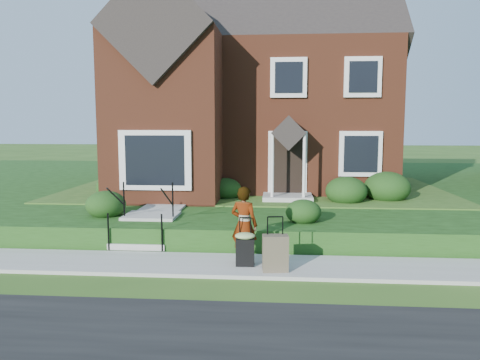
# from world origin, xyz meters

# --- Properties ---
(ground) EXTENTS (120.00, 120.00, 0.00)m
(ground) POSITION_xyz_m (0.00, 0.00, 0.00)
(ground) COLOR #2D5119
(ground) RESTS_ON ground
(sidewalk) EXTENTS (60.00, 1.60, 0.08)m
(sidewalk) POSITION_xyz_m (0.00, 0.00, 0.04)
(sidewalk) COLOR #9E9B93
(sidewalk) RESTS_ON ground
(terrace) EXTENTS (44.00, 20.00, 0.60)m
(terrace) POSITION_xyz_m (4.00, 10.90, 0.30)
(terrace) COLOR #19390F
(terrace) RESTS_ON ground
(walkway) EXTENTS (1.20, 6.00, 0.06)m
(walkway) POSITION_xyz_m (-2.50, 5.00, 0.63)
(walkway) COLOR #9E9B93
(walkway) RESTS_ON terrace
(main_house) EXTENTS (10.40, 10.20, 9.40)m
(main_house) POSITION_xyz_m (-0.21, 9.61, 5.26)
(main_house) COLOR brown
(main_house) RESTS_ON terrace
(front_steps) EXTENTS (1.40, 2.02, 1.50)m
(front_steps) POSITION_xyz_m (-2.50, 1.84, 0.47)
(front_steps) COLOR #9E9B93
(front_steps) RESTS_ON ground
(foundation_shrubs) EXTENTS (10.22, 4.88, 1.06)m
(foundation_shrubs) POSITION_xyz_m (0.17, 4.84, 1.07)
(foundation_shrubs) COLOR black
(foundation_shrubs) RESTS_ON terrace
(woman) EXTENTS (0.72, 0.60, 1.68)m
(woman) POSITION_xyz_m (0.15, 0.12, 0.92)
(woman) COLOR #999999
(woman) RESTS_ON sidewalk
(suitcase_black) EXTENTS (0.44, 0.37, 1.05)m
(suitcase_black) POSITION_xyz_m (0.19, -0.12, 0.49)
(suitcase_black) COLOR black
(suitcase_black) RESTS_ON sidewalk
(suitcase_olive) EXTENTS (0.55, 0.35, 1.13)m
(suitcase_olive) POSITION_xyz_m (0.83, -0.43, 0.46)
(suitcase_olive) COLOR brown
(suitcase_olive) RESTS_ON sidewalk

